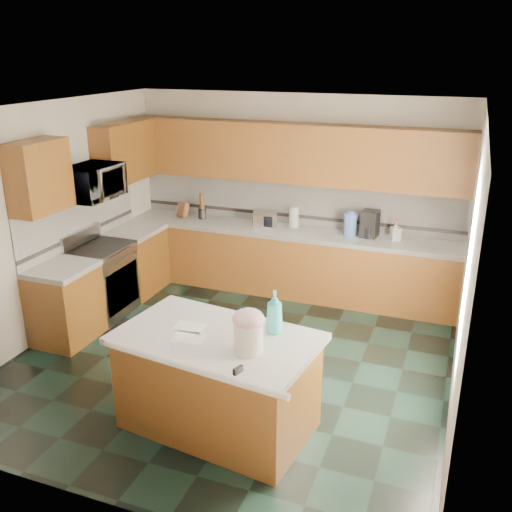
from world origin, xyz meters
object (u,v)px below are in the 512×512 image
at_px(toaster_oven, 265,219).
at_px(coffee_maker, 370,224).
at_px(island_base, 218,385).
at_px(island_top, 217,339).
at_px(knife_block, 183,210).
at_px(soap_bottle_island, 274,312).
at_px(treat_jar, 248,337).

xyz_separation_m(toaster_oven, coffee_maker, (1.44, 0.03, 0.08)).
xyz_separation_m(island_base, island_top, (0.00, 0.00, 0.46)).
bearing_deg(knife_block, coffee_maker, 16.62).
distance_m(island_top, toaster_oven, 3.26).
height_order(island_top, toaster_oven, toaster_oven).
bearing_deg(coffee_maker, soap_bottle_island, -88.71).
relative_size(island_top, coffee_maker, 4.90).
bearing_deg(island_base, treat_jar, -14.68).
bearing_deg(knife_block, island_base, -42.25).
distance_m(knife_block, toaster_oven, 1.27).
bearing_deg(treat_jar, toaster_oven, 120.59).
height_order(treat_jar, coffee_maker, coffee_maker).
bearing_deg(knife_block, treat_jar, -39.08).
relative_size(island_base, treat_jar, 6.48).
bearing_deg(coffee_maker, island_base, -96.00).
xyz_separation_m(island_base, knife_block, (-1.97, 3.18, 0.60)).
height_order(island_top, treat_jar, treat_jar).
distance_m(soap_bottle_island, toaster_oven, 3.16).
distance_m(island_top, coffee_maker, 3.30).
distance_m(knife_block, coffee_maker, 2.71).
xyz_separation_m(island_top, toaster_oven, (-0.70, 3.18, 0.12)).
bearing_deg(soap_bottle_island, toaster_oven, 93.04).
height_order(island_base, coffee_maker, coffee_maker).
bearing_deg(soap_bottle_island, treat_jar, -121.76).
height_order(treat_jar, soap_bottle_island, soap_bottle_island).
distance_m(island_base, knife_block, 3.79).
bearing_deg(island_top, coffee_maker, 84.46).
bearing_deg(island_base, toaster_oven, 109.93).
height_order(island_top, coffee_maker, coffee_maker).
height_order(treat_jar, toaster_oven, treat_jar).
bearing_deg(treat_jar, soap_bottle_island, 89.48).
distance_m(island_base, coffee_maker, 3.36).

